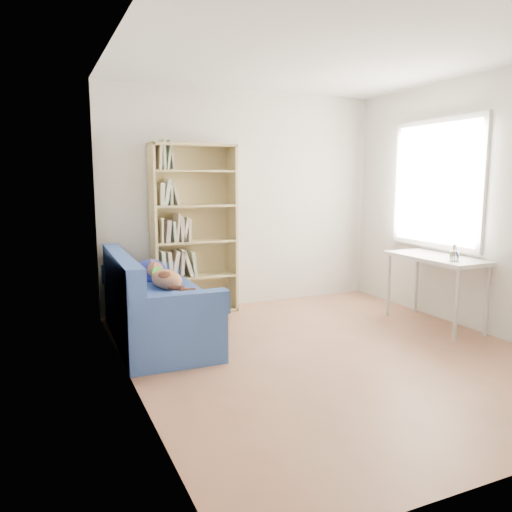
{
  "coord_description": "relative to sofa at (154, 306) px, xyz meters",
  "views": [
    {
      "loc": [
        -2.37,
        -3.66,
        1.55
      ],
      "look_at": [
        -0.52,
        0.48,
        0.85
      ],
      "focal_mm": 35.0,
      "sensor_mm": 36.0,
      "label": 1
    }
  ],
  "objects": [
    {
      "name": "room_shell",
      "position": [
        1.45,
        -1.0,
        1.3
      ],
      "size": [
        3.54,
        4.04,
        2.62
      ],
      "color": "silver",
      "rests_on": "ground"
    },
    {
      "name": "bookshelf",
      "position": [
        0.66,
        0.79,
        0.56
      ],
      "size": [
        0.97,
        0.3,
        1.94
      ],
      "color": "tan",
      "rests_on": "ground"
    },
    {
      "name": "desk",
      "position": [
        2.83,
        -0.75,
        0.33
      ],
      "size": [
        0.5,
        1.1,
        0.75
      ],
      "color": "silver",
      "rests_on": "ground"
    },
    {
      "name": "sofa",
      "position": [
        0.0,
        0.0,
        0.0
      ],
      "size": [
        0.88,
        1.77,
        0.86
      ],
      "rotation": [
        0.0,
        0.0,
        -0.03
      ],
      "color": "#27458D",
      "rests_on": "ground"
    },
    {
      "name": "ground",
      "position": [
        1.35,
        -1.04,
        -0.33
      ],
      "size": [
        4.0,
        4.0,
        0.0
      ],
      "primitive_type": "plane",
      "color": "#955E43",
      "rests_on": "ground"
    },
    {
      "name": "pen_cup",
      "position": [
        2.76,
        -1.06,
        0.48
      ],
      "size": [
        0.09,
        0.09,
        0.17
      ],
      "color": "white",
      "rests_on": "desk"
    }
  ]
}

